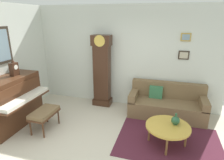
% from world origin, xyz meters
% --- Properties ---
extents(ground_plane, '(6.40, 6.00, 0.10)m').
position_xyz_m(ground_plane, '(0.00, 0.00, -0.05)').
color(ground_plane, beige).
extents(wall_back, '(5.30, 0.13, 2.80)m').
position_xyz_m(wall_back, '(0.00, 2.40, 1.40)').
color(wall_back, silver).
rests_on(wall_back, ground_plane).
extents(area_rug, '(2.10, 1.50, 0.01)m').
position_xyz_m(area_rug, '(1.33, 0.78, 0.00)').
color(area_rug, '#4C1E2D').
rests_on(area_rug, ground_plane).
extents(piano, '(0.87, 1.44, 1.18)m').
position_xyz_m(piano, '(-2.23, 0.44, 0.60)').
color(piano, '#4C2B19').
rests_on(piano, ground_plane).
extents(piano_bench, '(0.42, 0.70, 0.48)m').
position_xyz_m(piano_bench, '(-1.40, 0.47, 0.41)').
color(piano_bench, '#4C2B19').
rests_on(piano_bench, ground_plane).
extents(grandfather_clock, '(0.52, 0.34, 2.03)m').
position_xyz_m(grandfather_clock, '(-0.58, 2.11, 0.96)').
color(grandfather_clock, '#3D2316').
rests_on(grandfather_clock, ground_plane).
extents(couch, '(1.90, 0.80, 0.84)m').
position_xyz_m(couch, '(1.24, 1.96, 0.31)').
color(couch, brown).
rests_on(couch, ground_plane).
extents(coffee_table, '(0.88, 0.88, 0.42)m').
position_xyz_m(coffee_table, '(1.29, 0.71, 0.39)').
color(coffee_table, gold).
rests_on(coffee_table, ground_plane).
extents(mantel_clock, '(0.13, 0.18, 0.38)m').
position_xyz_m(mantel_clock, '(-2.23, 0.67, 1.35)').
color(mantel_clock, '#3D2316').
rests_on(mantel_clock, piano).
extents(green_jug, '(0.17, 0.17, 0.24)m').
position_xyz_m(green_jug, '(1.42, 0.81, 0.51)').
color(green_jug, '#234C33').
rests_on(green_jug, coffee_table).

